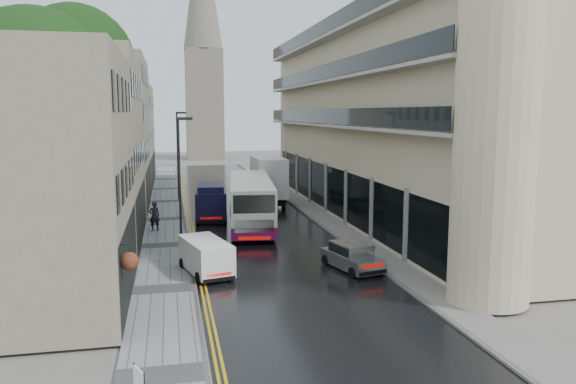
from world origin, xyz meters
name	(u,v)px	position (x,y,z in m)	size (l,w,h in m)	color
road	(246,217)	(0.00, 27.50, 0.01)	(9.00, 85.00, 0.02)	black
left_sidewalk	(166,220)	(-5.85, 27.50, 0.06)	(2.70, 85.00, 0.12)	gray
right_sidewalk	(316,214)	(5.40, 27.50, 0.06)	(1.80, 85.00, 0.12)	slate
old_shop_row	(114,136)	(-9.45, 30.00, 6.00)	(4.50, 56.00, 12.00)	gray
modern_block	(386,122)	(10.30, 26.00, 7.00)	(8.00, 40.00, 14.00)	#C9B595
church_spire	(203,37)	(0.50, 82.00, 20.00)	(6.40, 6.40, 40.00)	gray
tree_near	(38,127)	(-12.50, 20.00, 6.95)	(10.56, 10.56, 13.89)	black
tree_far	(80,132)	(-12.20, 33.00, 6.23)	(9.24, 9.24, 12.46)	black
cream_bus	(233,211)	(-1.71, 21.04, 1.64)	(2.70, 11.88, 3.24)	white
white_lorry	(258,183)	(1.52, 31.42, 2.04)	(2.31, 7.69, 4.04)	silver
silver_hatchback	(353,264)	(2.81, 10.99, 0.70)	(1.60, 3.65, 1.37)	#A0A1A5
white_van	(199,265)	(-4.30, 11.58, 0.89)	(1.64, 3.83, 1.73)	white
navy_van	(197,205)	(-3.71, 25.44, 1.37)	(2.12, 5.30, 2.70)	black
pedestrian	(154,216)	(-6.53, 23.45, 1.07)	(0.70, 0.46, 1.91)	black
lamp_post_near	(180,185)	(-4.96, 17.55, 3.78)	(0.82, 0.18, 7.32)	black
lamp_post_far	(178,156)	(-4.75, 36.71, 3.94)	(0.86, 0.19, 7.63)	black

